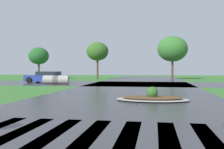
# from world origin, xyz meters

# --- Properties ---
(asphalt_roadway) EXTENTS (10.10, 80.00, 0.01)m
(asphalt_roadway) POSITION_xyz_m (0.00, 10.00, 0.00)
(asphalt_roadway) COLOR #35353A
(asphalt_roadway) RESTS_ON ground
(asphalt_cross_road) EXTENTS (90.00, 9.09, 0.01)m
(asphalt_cross_road) POSITION_xyz_m (0.00, 24.28, 0.00)
(asphalt_cross_road) COLOR #35353A
(asphalt_cross_road) RESTS_ON ground
(crosswalk_stripes) EXTENTS (7.65, 3.09, 0.01)m
(crosswalk_stripes) POSITION_xyz_m (-0.00, 3.50, 0.00)
(crosswalk_stripes) COLOR white
(crosswalk_stripes) RESTS_ON ground
(median_island) EXTENTS (3.58, 2.17, 0.68)m
(median_island) POSITION_xyz_m (1.38, 10.34, 0.13)
(median_island) COLOR #9E9B93
(median_island) RESTS_ON ground
(car_blue_compact) EXTENTS (4.64, 2.35, 1.25)m
(car_blue_compact) POSITION_xyz_m (-10.25, 24.79, 0.60)
(car_blue_compact) COLOR navy
(car_blue_compact) RESTS_ON ground
(drainage_pipe_stack) EXTENTS (2.63, 1.17, 0.88)m
(drainage_pipe_stack) POSITION_xyz_m (-8.34, 22.62, 0.44)
(drainage_pipe_stack) COLOR #9E9B93
(drainage_pipe_stack) RESTS_ON ground
(background_treeline) EXTENTS (33.24, 4.63, 6.17)m
(background_treeline) POSITION_xyz_m (0.24, 35.64, 3.91)
(background_treeline) COLOR #4C3823
(background_treeline) RESTS_ON ground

